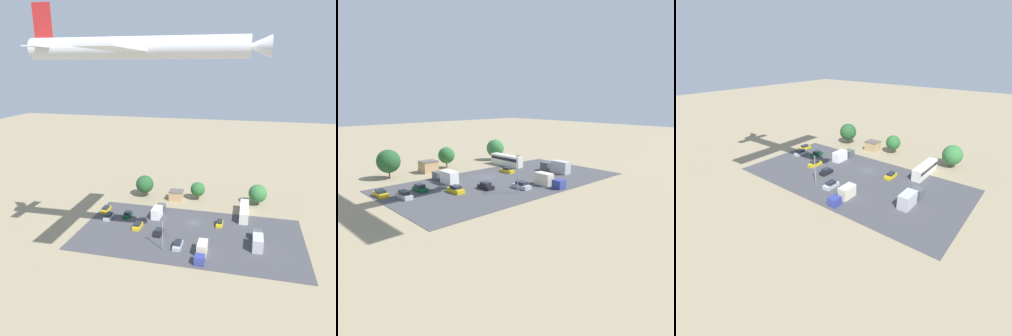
% 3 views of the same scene
% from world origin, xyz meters
% --- Properties ---
extents(ground_plane, '(400.00, 400.00, 0.00)m').
position_xyz_m(ground_plane, '(0.00, 0.00, 0.00)').
color(ground_plane, gray).
extents(parking_lot_surface, '(60.43, 31.24, 0.08)m').
position_xyz_m(parking_lot_surface, '(0.00, 6.99, 0.04)').
color(parking_lot_surface, '#424247').
rests_on(parking_lot_surface, ground).
extents(shed_building, '(4.65, 4.21, 3.28)m').
position_xyz_m(shed_building, '(8.59, -15.94, 1.65)').
color(shed_building, tan).
rests_on(shed_building, ground).
extents(bus, '(2.60, 11.96, 3.27)m').
position_xyz_m(bus, '(-14.32, -7.86, 1.84)').
color(bus, silver).
rests_on(bus, ground).
extents(parked_car_0, '(1.82, 4.74, 1.60)m').
position_xyz_m(parked_car_0, '(25.16, 3.22, 0.75)').
color(parked_car_0, '#ADB2B7').
rests_on(parked_car_0, ground).
extents(parked_car_1, '(2.00, 4.54, 1.63)m').
position_xyz_m(parked_car_1, '(1.50, 14.49, 0.76)').
color(parked_car_1, '#ADB2B7').
rests_on(parked_car_1, ground).
extents(parked_car_2, '(1.95, 4.02, 1.63)m').
position_xyz_m(parked_car_2, '(7.97, 9.27, 0.76)').
color(parked_car_2, black).
rests_on(parked_car_2, ground).
extents(parked_car_3, '(1.82, 4.26, 1.42)m').
position_xyz_m(parked_car_3, '(-7.65, -0.33, 0.67)').
color(parked_car_3, gold).
rests_on(parked_car_3, ground).
extents(parked_car_4, '(1.92, 4.09, 1.61)m').
position_xyz_m(parked_car_4, '(20.10, 0.64, 0.75)').
color(parked_car_4, '#0C4723').
rests_on(parked_car_4, ground).
extents(parked_car_5, '(1.96, 4.37, 1.55)m').
position_xyz_m(parked_car_5, '(14.75, 6.96, 0.73)').
color(parked_car_5, gold).
rests_on(parked_car_5, ground).
extents(parked_car_6, '(1.88, 4.55, 1.43)m').
position_xyz_m(parked_car_6, '(28.25, -1.47, 0.68)').
color(parked_car_6, gold).
rests_on(parked_car_6, ground).
extents(parked_truck_0, '(2.55, 8.56, 3.07)m').
position_xyz_m(parked_truck_0, '(11.28, -2.31, 1.48)').
color(parked_truck_0, '#4C5156').
rests_on(parked_truck_0, ground).
extents(parked_truck_1, '(2.56, 9.14, 3.42)m').
position_xyz_m(parked_truck_1, '(-18.03, 9.16, 1.65)').
color(parked_truck_1, '#4C5156').
rests_on(parked_truck_1, ground).
extents(parked_truck_2, '(2.31, 7.99, 2.95)m').
position_xyz_m(parked_truck_2, '(-4.87, 17.14, 1.43)').
color(parked_truck_2, navy).
rests_on(parked_truck_2, ground).
extents(tree_near_shed, '(5.94, 5.94, 7.00)m').
position_xyz_m(tree_near_shed, '(-18.32, -17.97, 4.03)').
color(tree_near_shed, brown).
rests_on(tree_near_shed, ground).
extents(tree_apron_mid, '(6.16, 6.16, 7.66)m').
position_xyz_m(tree_apron_mid, '(19.95, -16.24, 4.58)').
color(tree_apron_mid, brown).
rests_on(tree_apron_mid, ground).
extents(tree_apron_far, '(4.94, 4.94, 6.33)m').
position_xyz_m(tree_apron_far, '(1.45, -17.59, 3.86)').
color(tree_apron_far, brown).
rests_on(tree_apron_far, ground).
extents(light_pole_lot_centre, '(0.90, 0.28, 8.44)m').
position_xyz_m(light_pole_lot_centre, '(4.89, 16.62, 4.73)').
color(light_pole_lot_centre, gray).
rests_on(light_pole_lot_centre, ground).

